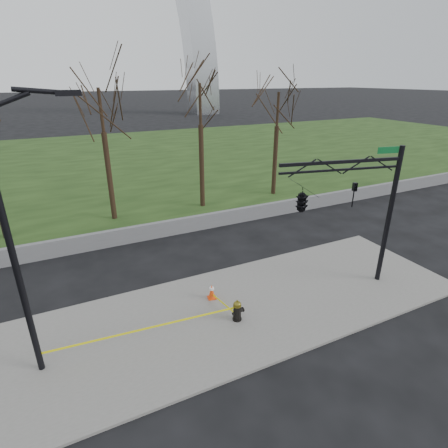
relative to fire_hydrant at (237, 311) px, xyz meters
name	(u,v)px	position (x,y,z in m)	size (l,w,h in m)	color
ground	(247,308)	(0.74, 0.60, -0.49)	(500.00, 500.00, 0.00)	black
sidewalk	(247,307)	(0.74, 0.60, -0.44)	(18.00, 6.00, 0.10)	slate
grass_strip	(113,160)	(0.74, 30.60, -0.46)	(120.00, 40.00, 0.06)	#1B3112
guardrail	(179,226)	(0.74, 8.60, -0.04)	(60.00, 0.30, 0.90)	#59595B
tree_row	(51,155)	(-5.23, 12.60, 3.86)	(34.07, 4.00, 8.69)	black
fire_hydrant	(237,311)	(0.00, 0.00, 0.00)	(0.52, 0.34, 0.85)	black
traffic_cone	(212,291)	(-0.29, 1.67, -0.07)	(0.38, 0.38, 0.64)	#EB3E0C
street_light	(17,231)	(-6.31, 0.55, 4.21)	(2.39, 0.29, 8.21)	black
traffic_signal_mast	(320,198)	(3.78, 0.48, 3.66)	(5.00, 2.54, 6.00)	black
caution_tape	(165,323)	(-2.64, 0.39, 0.09)	(6.53, 1.67, 0.43)	yellow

